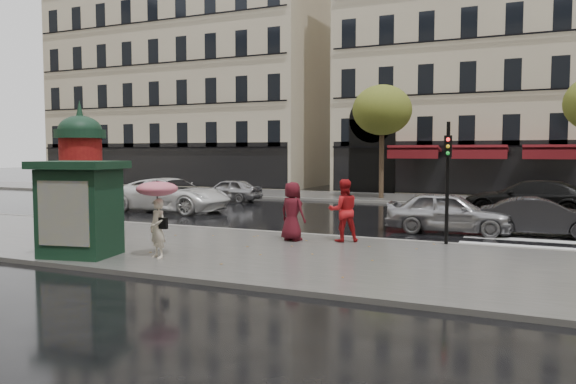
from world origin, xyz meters
The scene contains 20 objects.
ground centered at (0.00, 0.00, 0.00)m, with size 160.00×160.00×0.00m, color black.
near_sidewalk centered at (0.00, -0.50, 0.06)m, with size 90.00×7.00×0.12m, color #474744.
far_sidewalk centered at (0.00, 19.00, 0.06)m, with size 90.00×6.00×0.12m, color #474744.
near_kerb centered at (0.00, 3.00, 0.07)m, with size 90.00×0.25×0.14m, color slate.
far_kerb centered at (0.00, 16.00, 0.07)m, with size 90.00×0.25×0.14m, color slate.
zebra_crossing centered at (6.00, 9.60, 0.01)m, with size 3.60×11.75×0.01m, color silver.
bldg_far_corner centered at (6.00, 30.00, 11.31)m, with size 26.00×14.00×22.90m.
bldg_far_left centered at (-22.00, 30.00, 11.31)m, with size 24.00×14.00×22.90m.
tree_far_left centered at (-2.00, 18.00, 5.17)m, with size 3.40×3.40×6.64m.
woman_umbrella centered at (-2.29, -2.42, 1.44)m, with size 1.04×1.04×2.00m.
woman_red centered at (1.12, 2.00, 1.05)m, with size 0.91×0.71×1.87m, color red.
man_burgundy centered at (-0.34, 1.53, 1.01)m, with size 0.87×0.56×1.77m, color #4C0F18.
morris_column centered at (-7.33, 0.16, 2.21)m, with size 1.62×1.62×4.36m.
traffic_light centered at (4.01, 2.73, 2.26)m, with size 0.24×0.34×3.54m.
newsstand centered at (-4.28, -3.00, 1.37)m, with size 2.32×2.07×2.44m.
car_silver centered at (3.60, 5.95, 0.72)m, with size 1.70×4.23×1.44m, color #A4A4A8.
car_darkgrey centered at (6.49, 6.49, 0.63)m, with size 1.34×3.85×1.27m, color black.
car_white centered at (-9.25, 7.70, 0.79)m, with size 2.62×5.68×1.58m, color white.
car_black centered at (5.98, 12.32, 0.79)m, with size 2.22×5.45×1.58m, color black.
car_far_silver centered at (-9.60, 13.56, 0.64)m, with size 1.52×3.77×1.29m, color #9B9BA0.
Camera 1 is at (6.48, -13.82, 2.79)m, focal length 35.00 mm.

